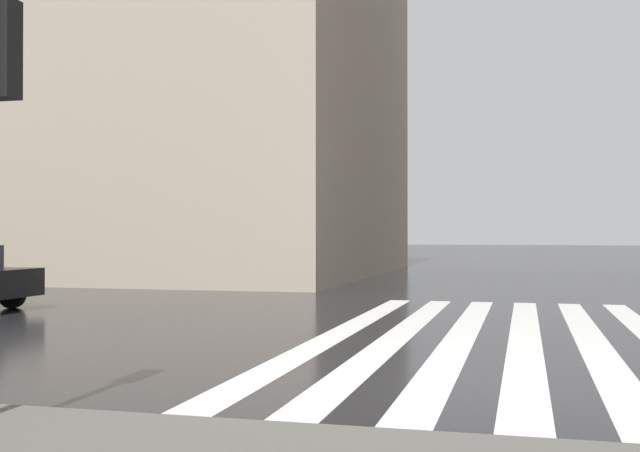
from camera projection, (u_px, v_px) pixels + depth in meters
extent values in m
plane|color=black|center=(436.00, 379.00, 9.07)|extent=(220.00, 220.00, 0.00)
cube|color=silver|center=(591.00, 339.00, 12.44)|extent=(13.00, 0.50, 0.01)
cube|color=silver|center=(525.00, 337.00, 12.69)|extent=(13.00, 0.50, 0.01)
cube|color=silver|center=(462.00, 335.00, 12.94)|extent=(13.00, 0.50, 0.01)
cube|color=silver|center=(401.00, 333.00, 13.19)|extent=(13.00, 0.50, 0.01)
cube|color=silver|center=(342.00, 331.00, 13.45)|extent=(13.00, 0.50, 0.01)
cube|color=tan|center=(138.00, 76.00, 33.75)|extent=(18.09, 20.42, 16.78)
cube|color=black|center=(0.00, 50.00, 6.79)|extent=(0.22, 0.30, 0.85)
sphere|color=red|center=(9.00, 21.00, 6.90)|extent=(0.17, 0.17, 0.17)
sphere|color=orange|center=(9.00, 53.00, 6.90)|extent=(0.17, 0.17, 0.17)
sphere|color=green|center=(9.00, 85.00, 6.90)|extent=(0.17, 0.17, 0.17)
cylinder|color=black|center=(12.00, 294.00, 17.73)|extent=(0.20, 0.62, 0.62)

